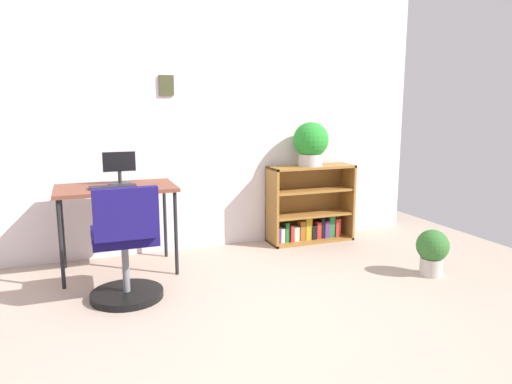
% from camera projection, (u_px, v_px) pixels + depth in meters
% --- Properties ---
extents(ground_plane, '(6.24, 6.24, 0.00)m').
position_uv_depth(ground_plane, '(246.00, 356.00, 2.64)').
color(ground_plane, tan).
extents(wall_back, '(5.20, 0.12, 2.49)m').
position_uv_depth(wall_back, '(168.00, 120.00, 4.39)').
color(wall_back, silver).
rests_on(wall_back, ground_plane).
extents(desk, '(0.95, 0.58, 0.73)m').
position_uv_depth(desk, '(116.00, 194.00, 3.88)').
color(desk, brown).
rests_on(desk, ground_plane).
extents(monitor, '(0.26, 0.18, 0.27)m').
position_uv_depth(monitor, '(119.00, 168.00, 3.94)').
color(monitor, '#262628').
rests_on(monitor, desk).
extents(keyboard, '(0.36, 0.12, 0.02)m').
position_uv_depth(keyboard, '(113.00, 187.00, 3.79)').
color(keyboard, black).
rests_on(keyboard, desk).
extents(office_chair, '(0.52, 0.55, 0.85)m').
position_uv_depth(office_chair, '(126.00, 252.00, 3.32)').
color(office_chair, black).
rests_on(office_chair, ground_plane).
extents(bookshelf_low, '(0.88, 0.30, 0.78)m').
position_uv_depth(bookshelf_low, '(309.00, 208.00, 4.86)').
color(bookshelf_low, olive).
rests_on(bookshelf_low, ground_plane).
extents(potted_plant_on_shelf, '(0.35, 0.35, 0.44)m').
position_uv_depth(potted_plant_on_shelf, '(311.00, 143.00, 4.68)').
color(potted_plant_on_shelf, '#B7B2A8').
rests_on(potted_plant_on_shelf, bookshelf_low).
extents(potted_plant_floor, '(0.26, 0.26, 0.38)m').
position_uv_depth(potted_plant_floor, '(432.00, 250.00, 3.86)').
color(potted_plant_floor, '#B7B2A8').
rests_on(potted_plant_floor, ground_plane).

